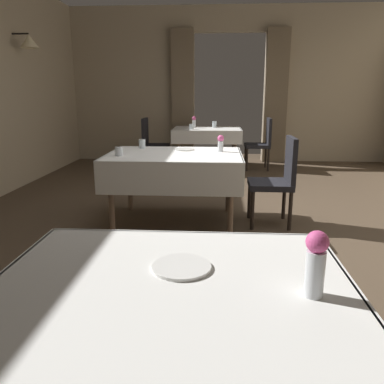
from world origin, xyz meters
The scene contains 17 objects.
ground centered at (0.00, 0.00, 0.00)m, with size 10.08×10.08×0.00m, color #4C3D2D.
wall_back centered at (0.00, 4.18, 1.52)m, with size 6.40×0.27×3.00m.
dining_table_near centered at (-0.37, -2.70, 0.66)m, with size 1.23×1.03×0.75m.
dining_table_mid centered at (-0.67, 0.14, 0.65)m, with size 1.40×1.06×0.75m.
dining_table_far centered at (-0.40, 3.13, 0.66)m, with size 1.21×0.93×0.75m.
chair_mid_right centered at (0.42, 0.12, 0.52)m, with size 0.44×0.44×0.93m.
chair_far_right centered at (0.59, 3.21, 0.52)m, with size 0.44×0.44×0.93m.
chair_far_left centered at (-1.39, 3.02, 0.52)m, with size 0.44×0.44×0.93m.
flower_vase_near centered at (0.08, -2.74, 0.87)m, with size 0.07×0.07×0.21m.
plate_near_b centered at (-0.35, -2.58, 0.76)m, with size 0.22×0.22×0.01m, color white.
flower_vase_mid centered at (-0.19, 0.30, 0.85)m, with size 0.07×0.07×0.18m.
glass_mid_b centered at (-1.21, -0.06, 0.79)m, with size 0.08×0.08×0.09m, color silver.
glass_mid_c centered at (-1.08, 0.50, 0.80)m, with size 0.08×0.08×0.10m, color silver.
plate_mid_d centered at (-0.59, 0.40, 0.76)m, with size 0.22×0.22×0.01m, color white.
flower_vase_far centered at (-0.64, 3.22, 0.86)m, with size 0.07×0.07×0.20m.
glass_far_b centered at (-0.67, 2.90, 0.80)m, with size 0.07×0.07×0.09m, color silver.
glass_far_c centered at (-0.27, 3.28, 0.81)m, with size 0.08×0.08×0.11m, color silver.
Camera 1 is at (-0.23, -3.85, 1.36)m, focal length 36.07 mm.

